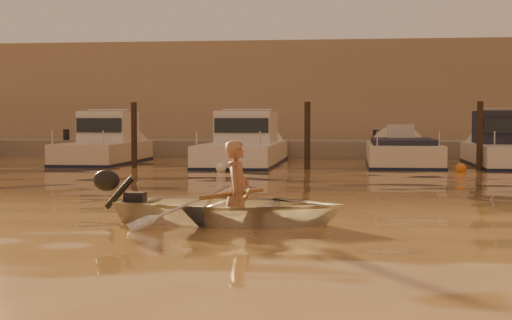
# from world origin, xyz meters

# --- Properties ---
(ground_plane) EXTENTS (160.00, 160.00, 0.00)m
(ground_plane) POSITION_xyz_m (0.00, 0.00, 0.00)
(ground_plane) COLOR olive
(ground_plane) RESTS_ON ground
(dinghy) EXTENTS (3.55, 2.70, 0.69)m
(dinghy) POSITION_xyz_m (-0.61, 1.69, 0.22)
(dinghy) COLOR silver
(dinghy) RESTS_ON ground_plane
(person) EXTENTS (0.41, 0.58, 1.49)m
(person) POSITION_xyz_m (-0.51, 1.67, 0.45)
(person) COLOR #A36D51
(person) RESTS_ON dinghy
(outboard_motor) EXTENTS (0.94, 0.49, 0.70)m
(outboard_motor) POSITION_xyz_m (-2.10, 1.84, 0.28)
(outboard_motor) COLOR black
(outboard_motor) RESTS_ON dinghy
(oar_port) EXTENTS (0.28, 2.10, 0.13)m
(oar_port) POSITION_xyz_m (-0.36, 1.66, 0.42)
(oar_port) COLOR brown
(oar_port) RESTS_ON dinghy
(oar_starboard) EXTENTS (0.64, 2.04, 0.13)m
(oar_starboard) POSITION_xyz_m (-0.56, 1.68, 0.42)
(oar_starboard) COLOR brown
(oar_starboard) RESTS_ON dinghy
(moored_boat_1) EXTENTS (2.01, 6.06, 1.75)m
(moored_boat_1) POSITION_xyz_m (-7.18, 16.00, 0.62)
(moored_boat_1) COLOR beige
(moored_boat_1) RESTS_ON ground_plane
(moored_boat_2) EXTENTS (2.30, 7.70, 1.75)m
(moored_boat_2) POSITION_xyz_m (-2.41, 16.00, 0.62)
(moored_boat_2) COLOR white
(moored_boat_2) RESTS_ON ground_plane
(moored_boat_3) EXTENTS (2.20, 6.29, 0.95)m
(moored_boat_3) POSITION_xyz_m (2.73, 16.00, 0.22)
(moored_boat_3) COLOR beige
(moored_boat_3) RESTS_ON ground_plane
(moored_boat_4) EXTENTS (2.06, 6.42, 1.75)m
(moored_boat_4) POSITION_xyz_m (5.95, 16.00, 0.62)
(moored_boat_4) COLOR silver
(moored_boat_4) RESTS_ON ground_plane
(piling_1) EXTENTS (0.18, 0.18, 2.20)m
(piling_1) POSITION_xyz_m (-5.50, 13.80, 0.90)
(piling_1) COLOR #2D2319
(piling_1) RESTS_ON ground_plane
(piling_2) EXTENTS (0.18, 0.18, 2.20)m
(piling_2) POSITION_xyz_m (-0.20, 13.80, 0.90)
(piling_2) COLOR #2D2319
(piling_2) RESTS_ON ground_plane
(piling_3) EXTENTS (0.18, 0.18, 2.20)m
(piling_3) POSITION_xyz_m (4.80, 13.80, 0.90)
(piling_3) COLOR #2D2319
(piling_3) RESTS_ON ground_plane
(fender_b) EXTENTS (0.30, 0.30, 0.30)m
(fender_b) POSITION_xyz_m (-7.13, 13.98, 0.10)
(fender_b) COLOR #C68517
(fender_b) RESTS_ON ground_plane
(fender_c) EXTENTS (0.30, 0.30, 0.30)m
(fender_c) POSITION_xyz_m (-2.57, 12.40, 0.10)
(fender_c) COLOR white
(fender_c) RESTS_ON ground_plane
(fender_d) EXTENTS (0.30, 0.30, 0.30)m
(fender_d) POSITION_xyz_m (4.17, 13.01, 0.10)
(fender_d) COLOR orange
(fender_d) RESTS_ON ground_plane
(quay) EXTENTS (52.00, 4.00, 1.00)m
(quay) POSITION_xyz_m (0.00, 21.50, 0.15)
(quay) COLOR gray
(quay) RESTS_ON ground_plane
(waterfront_building) EXTENTS (46.00, 7.00, 4.80)m
(waterfront_building) POSITION_xyz_m (0.00, 27.00, 2.40)
(waterfront_building) COLOR #9E8466
(waterfront_building) RESTS_ON quay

